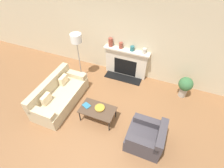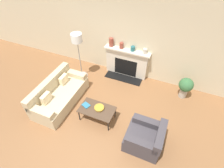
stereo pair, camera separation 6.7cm
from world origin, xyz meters
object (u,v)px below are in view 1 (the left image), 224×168
couch (59,95)px  mantel_vase_left (111,42)px  book (86,105)px  mantel_vase_center_right (132,48)px  fireplace (126,63)px  bowl (100,108)px  armchair_near (147,137)px  potted_plant (185,85)px  coffee_table (98,110)px  floor_lamp (77,44)px  mantel_vase_right (144,51)px  mantel_vase_center_left (121,45)px

couch → mantel_vase_left: bearing=-22.2°
book → mantel_vase_center_right: 2.44m
fireplace → couch: (-1.47, -2.10, -0.22)m
bowl → mantel_vase_left: (-0.58, 2.21, 0.75)m
fireplace → couch: bearing=-124.9°
book → armchair_near: bearing=12.2°
fireplace → potted_plant: 2.13m
coffee_table → bowl: (0.05, 0.05, 0.07)m
book → fireplace: bearing=99.9°
bowl → fireplace: bearing=89.4°
fireplace → armchair_near: 2.87m
floor_lamp → mantel_vase_right: size_ratio=9.87×
bowl → mantel_vase_right: (0.62, 2.21, 0.69)m
coffee_table → mantel_vase_right: (0.67, 2.26, 0.76)m
mantel_vase_center_left → mantel_vase_left: bearing=180.0°
armchair_near → potted_plant: (0.70, 2.14, 0.16)m
mantel_vase_right → potted_plant: 1.70m
book → potted_plant: 3.14m
mantel_vase_right → potted_plant: (1.51, -0.38, -0.69)m
mantel_vase_left → floor_lamp: bearing=-139.8°
bowl → mantel_vase_center_left: 2.33m
potted_plant → armchair_near: bearing=-108.1°
mantel_vase_center_right → mantel_vase_right: (0.42, 0.00, 0.01)m
bowl → mantel_vase_center_right: bearing=84.8°
coffee_table → mantel_vase_left: 2.46m
floor_lamp → couch: bearing=-89.7°
mantel_vase_center_left → mantel_vase_center_right: bearing=0.0°
floor_lamp → mantel_vase_center_left: (1.25, 0.74, -0.19)m
fireplace → bowl: (-0.02, -2.20, -0.06)m
armchair_near → mantel_vase_left: size_ratio=3.00×
mantel_vase_center_right → book: bearing=-104.7°
mantel_vase_left → bowl: bearing=-75.3°
coffee_table → book: (-0.34, 0.00, 0.05)m
couch → book: bearing=-97.5°
armchair_near → bowl: armchair_near is taller
coffee_table → mantel_vase_right: mantel_vase_right is taller
bowl → couch: bearing=176.3°
bowl → mantel_vase_left: 2.41m
mantel_vase_center_left → mantel_vase_right: mantel_vase_center_left is taller
mantel_vase_center_right → potted_plant: 2.07m
couch → mantel_vase_left: 2.46m
bowl → mantel_vase_left: mantel_vase_left is taller
coffee_table → mantel_vase_center_right: (0.25, 2.26, 0.75)m
floor_lamp → bowl: bearing=-45.5°
coffee_table → floor_lamp: bearing=132.6°
mantel_vase_left → mantel_vase_right: (1.20, 0.00, -0.06)m
floor_lamp → mantel_vase_center_right: size_ratio=10.60×
book → floor_lamp: (-1.06, 1.52, 0.92)m
couch → mantel_vase_right: 3.08m
mantel_vase_center_left → mantel_vase_right: bearing=0.0°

